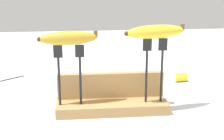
# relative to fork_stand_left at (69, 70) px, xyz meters

# --- Properties ---
(ground_plane) EXTENTS (3.00, 3.00, 0.00)m
(ground_plane) POSITION_rel_fork_stand_left_xyz_m (0.12, 0.01, -0.14)
(ground_plane) COLOR silver
(wooden_board) EXTENTS (0.34, 0.11, 0.03)m
(wooden_board) POSITION_rel_fork_stand_left_xyz_m (0.12, 0.01, -0.12)
(wooden_board) COLOR #A87F4C
(wooden_board) RESTS_ON ground
(board_backstop) EXTENTS (0.33, 0.02, 0.08)m
(board_backstop) POSITION_rel_fork_stand_left_xyz_m (0.12, 0.05, -0.07)
(board_backstop) COLOR #A87F4C
(board_backstop) RESTS_ON wooden_board
(fork_stand_left) EXTENTS (0.09, 0.01, 0.18)m
(fork_stand_left) POSITION_rel_fork_stand_left_xyz_m (0.00, 0.00, 0.00)
(fork_stand_left) COLOR black
(fork_stand_left) RESTS_ON wooden_board
(fork_stand_right) EXTENTS (0.07, 0.01, 0.19)m
(fork_stand_right) POSITION_rel_fork_stand_left_xyz_m (0.25, -0.00, 0.01)
(fork_stand_right) COLOR black
(fork_stand_right) RESTS_ON wooden_board
(banana_raised_left) EXTENTS (0.17, 0.06, 0.04)m
(banana_raised_left) POSITION_rel_fork_stand_left_xyz_m (-0.00, -0.00, 0.09)
(banana_raised_left) COLOR gold
(banana_raised_left) RESTS_ON fork_stand_left
(banana_raised_right) EXTENTS (0.19, 0.08, 0.04)m
(banana_raised_right) POSITION_rel_fork_stand_left_xyz_m (0.25, -0.00, 0.11)
(banana_raised_right) COLOR yellow
(banana_raised_right) RESTS_ON fork_stand_right
(banana_chunk_near) EXTENTS (0.05, 0.04, 0.03)m
(banana_chunk_near) POSITION_rel_fork_stand_left_xyz_m (0.42, 0.28, -0.12)
(banana_chunk_near) COLOR yellow
(banana_chunk_near) RESTS_ON ground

